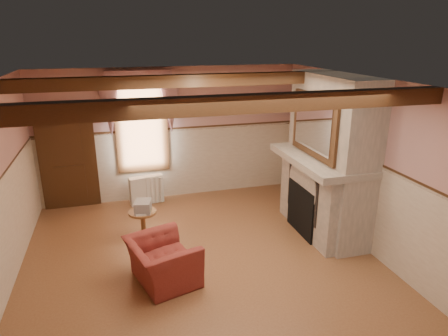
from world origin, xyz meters
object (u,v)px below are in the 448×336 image
object	(u,v)px
bowl	(320,153)
oil_lamp	(305,139)
radiator	(147,190)
side_table	(143,226)
armchair	(162,261)
mantel_clock	(301,139)

from	to	relation	value
bowl	oil_lamp	world-z (taller)	oil_lamp
radiator	side_table	bearing A→B (deg)	-108.44
radiator	oil_lamp	size ratio (longest dim) A/B	2.50
oil_lamp	bowl	bearing A→B (deg)	-90.00
bowl	oil_lamp	distance (m)	0.60
side_table	oil_lamp	bearing A→B (deg)	2.81
armchair	radiator	world-z (taller)	armchair
radiator	oil_lamp	distance (m)	3.45
armchair	mantel_clock	world-z (taller)	mantel_clock
armchair	oil_lamp	distance (m)	3.47
radiator	mantel_clock	world-z (taller)	mantel_clock
side_table	radiator	size ratio (longest dim) A/B	0.79
armchair	side_table	size ratio (longest dim) A/B	1.80
armchair	radiator	size ratio (longest dim) A/B	1.41
mantel_clock	radiator	bearing A→B (deg)	155.56
side_table	mantel_clock	world-z (taller)	mantel_clock
side_table	radiator	world-z (taller)	radiator
bowl	mantel_clock	bearing A→B (deg)	90.00
bowl	armchair	bearing A→B (deg)	-163.32
armchair	mantel_clock	distance (m)	3.53
radiator	bowl	size ratio (longest dim) A/B	1.82
radiator	mantel_clock	distance (m)	3.36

